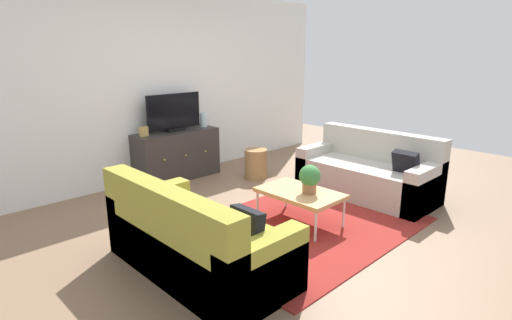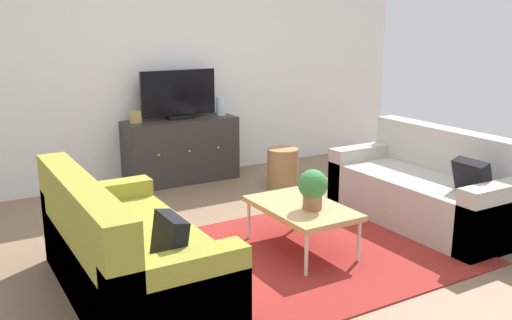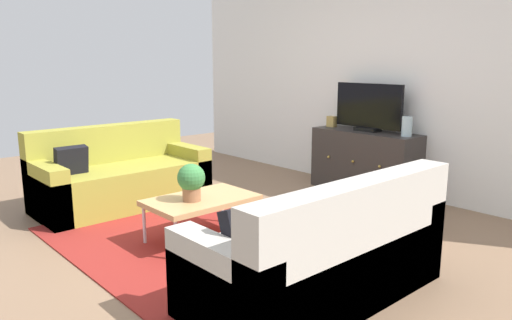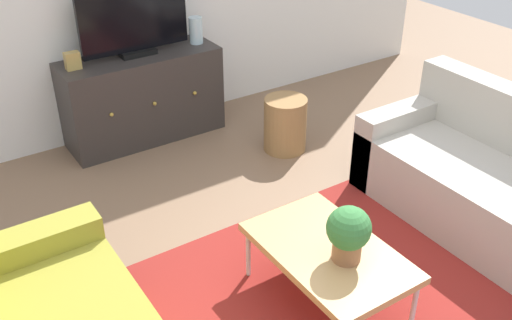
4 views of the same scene
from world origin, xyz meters
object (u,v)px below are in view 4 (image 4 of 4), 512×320
object	(u,v)px
flat_screen_tv	(134,21)
coffee_table	(329,253)
potted_plant	(348,232)
glass_vase	(196,30)
mantel_clock	(73,61)
wicker_basket	(285,124)
couch_right_side	(500,186)
tv_console	(143,97)

from	to	relation	value
flat_screen_tv	coffee_table	bearing A→B (deg)	-89.45
potted_plant	glass_vase	world-z (taller)	glass_vase
potted_plant	mantel_clock	distance (m)	2.52
flat_screen_tv	wicker_basket	xyz separation A→B (m)	(0.85, -0.83, -0.77)
glass_vase	mantel_clock	size ratio (longest dim) A/B	1.65
potted_plant	flat_screen_tv	xyz separation A→B (m)	(-0.04, 2.47, 0.44)
couch_right_side	glass_vase	size ratio (longest dim) A/B	8.10
potted_plant	flat_screen_tv	size ratio (longest dim) A/B	0.36
glass_vase	couch_right_side	bearing A→B (deg)	-69.08
glass_vase	wicker_basket	world-z (taller)	glass_vase
couch_right_side	mantel_clock	bearing A→B (deg)	129.19
coffee_table	tv_console	size ratio (longest dim) A/B	0.71
coffee_table	potted_plant	size ratio (longest dim) A/B	2.90
couch_right_side	mantel_clock	xyz separation A→B (m)	(-1.94, 2.37, 0.50)
coffee_table	glass_vase	world-z (taller)	glass_vase
coffee_table	wicker_basket	bearing A→B (deg)	61.70
coffee_table	mantel_clock	distance (m)	2.44
potted_plant	wicker_basket	bearing A→B (deg)	63.94
glass_vase	tv_console	bearing A→B (deg)	-179.99
tv_console	wicker_basket	distance (m)	1.18
couch_right_side	coffee_table	bearing A→B (deg)	178.56
mantel_clock	wicker_basket	bearing A→B (deg)	-30.77
couch_right_side	mantel_clock	size ratio (longest dim) A/B	13.38
potted_plant	tv_console	size ratio (longest dim) A/B	0.25
mantel_clock	wicker_basket	xyz separation A→B (m)	(1.36, -0.81, -0.56)
tv_console	wicker_basket	bearing A→B (deg)	-43.74
tv_console	mantel_clock	distance (m)	0.67
wicker_basket	glass_vase	bearing A→B (deg)	112.29
couch_right_side	wicker_basket	size ratio (longest dim) A/B	3.97
tv_console	glass_vase	world-z (taller)	glass_vase
couch_right_side	tv_console	bearing A→B (deg)	120.91
coffee_table	glass_vase	distance (m)	2.44
wicker_basket	coffee_table	bearing A→B (deg)	-118.30
flat_screen_tv	wicker_basket	size ratio (longest dim) A/B	1.98
tv_console	coffee_table	bearing A→B (deg)	-89.45
tv_console	wicker_basket	xyz separation A→B (m)	(0.85, -0.81, -0.14)
potted_plant	mantel_clock	world-z (taller)	mantel_clock
coffee_table	potted_plant	world-z (taller)	potted_plant
wicker_basket	flat_screen_tv	bearing A→B (deg)	135.56
flat_screen_tv	wicker_basket	bearing A→B (deg)	-44.44
couch_right_side	flat_screen_tv	xyz separation A→B (m)	(-1.42, 2.39, 0.70)
coffee_table	wicker_basket	xyz separation A→B (m)	(0.82, 1.53, -0.13)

